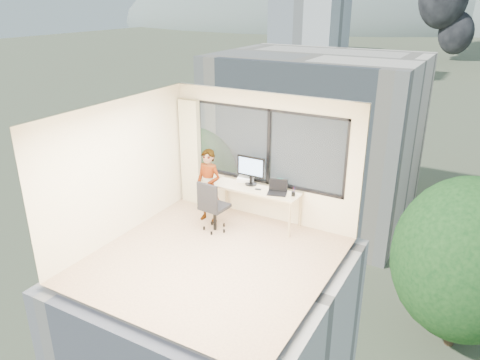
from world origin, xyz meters
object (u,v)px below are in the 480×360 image
Objects in this scene: chair at (215,205)px; person at (208,186)px; monitor at (251,171)px; game_console at (246,179)px; handbag at (281,183)px; desk at (256,205)px; laptop at (277,188)px.

person is (-0.32, 0.29, 0.23)m from chair.
game_console is at bearing 144.70° from monitor.
handbag is at bearing 28.41° from person.
desk is 0.60m from game_console.
person reaches higher than handbag.
laptop is (0.49, -0.07, 0.49)m from desk.
game_console is 0.87× the size of laptop.
monitor reaches higher than game_console.
chair is 3.16× the size of game_console.
desk is 0.71m from monitor.
person is 0.91m from monitor.
chair is 0.70× the size of person.
person is 5.57× the size of handbag.
game_console is 1.24× the size of handbag.
handbag is (0.42, 0.22, 0.48)m from desk.
person reaches higher than chair.
chair is 1.77× the size of monitor.
handbag is (1.29, 0.63, 0.09)m from person.
handbag reaches higher than game_console.
game_console is 0.79m from handbag.
handbag is at bearing 27.90° from desk.
chair is at bearing -127.83° from desk.
desk is 2.99× the size of monitor.
person is at bearing -144.78° from game_console.
game_console is at bearing 146.14° from desk.
game_console is at bearing 144.36° from laptop.
game_console is (0.51, 0.65, 0.03)m from person.
desk is 0.90m from chair.
monitor reaches higher than chair.
chair is at bearing -117.72° from game_console.
game_console is (-0.36, 0.24, 0.42)m from desk.
desk is 1.03m from person.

